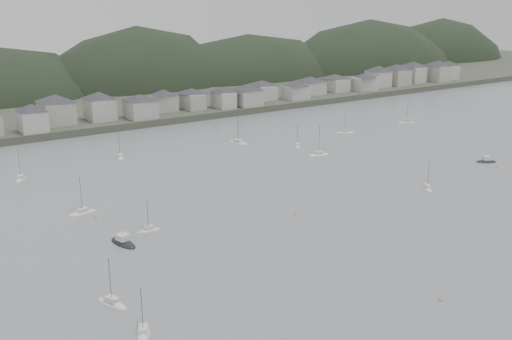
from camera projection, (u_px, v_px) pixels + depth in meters
ground at (486, 296)px, 107.41m from camera, size 900.00×900.00×0.00m
far_shore_land at (43, 90)px, 340.28m from camera, size 900.00×250.00×3.00m
forested_ridge at (67, 117)px, 326.27m from camera, size 851.55×103.94×102.57m
waterfront_town at (215, 95)px, 277.42m from camera, size 451.48×28.46×12.92m
moored_fleet at (251, 189)px, 167.14m from camera, size 225.06×160.80×12.07m
motor_launch_near at (486, 161)px, 195.19m from camera, size 7.13×5.72×3.66m
motor_launch_far at (123, 243)px, 130.09m from camera, size 4.66×9.01×4.04m
mooring_buoys at (295, 208)px, 151.69m from camera, size 159.59×119.78×0.70m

